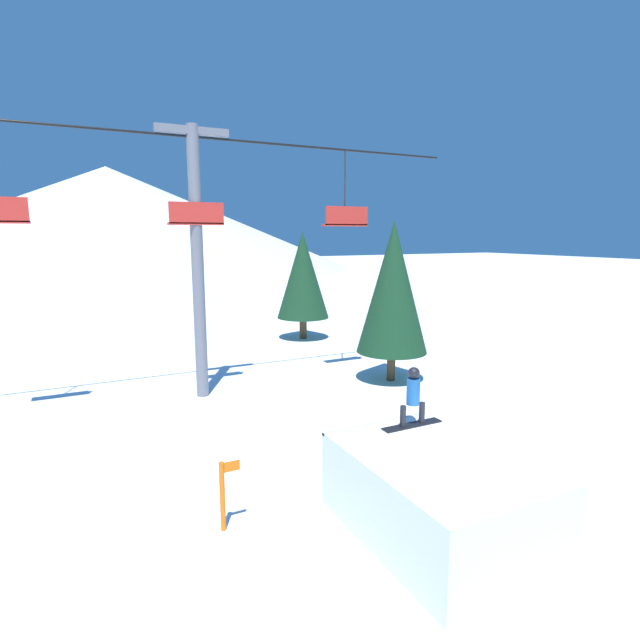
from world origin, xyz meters
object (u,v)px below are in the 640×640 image
snowboarder (413,396)px  snow_ramp (438,494)px  pine_tree_near (393,288)px  trail_marker (223,494)px

snowboarder → snow_ramp: bearing=-107.0°
snow_ramp → pine_tree_near: (5.06, 8.81, 2.85)m
snowboarder → pine_tree_near: (4.62, 7.40, 1.40)m
snowboarder → pine_tree_near: 8.83m
snow_ramp → snowboarder: bearing=73.0°
snow_ramp → snowboarder: snowboarder is taller
snowboarder → trail_marker: snowboarder is taller
pine_tree_near → snowboarder: bearing=-122.0°
snow_ramp → pine_tree_near: bearing=60.2°
snow_ramp → pine_tree_near: 10.55m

